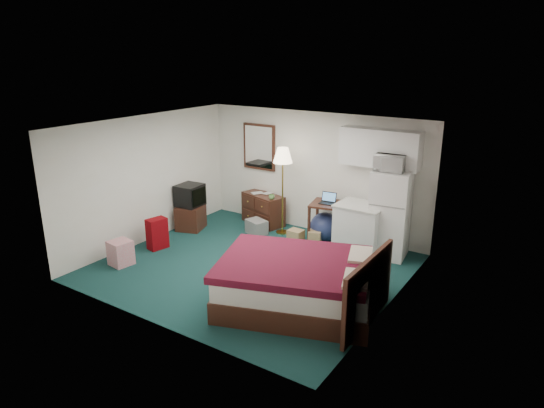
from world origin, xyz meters
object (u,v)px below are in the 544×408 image
Objects in this scene: fridge at (390,214)px; floor_lamp at (283,191)px; bed at (297,284)px; kitchen_counter at (360,230)px; suitcase at (157,234)px; dresser at (263,209)px; desk at (327,223)px; tv_stand at (191,217)px.

floor_lamp is at bearing 175.38° from fridge.
floor_lamp is at bearing 107.08° from bed.
kitchen_counter reaches higher than suitcase.
dresser is at bearing 79.69° from suitcase.
desk is 0.88× the size of kitchen_counter.
dresser is 1.58m from tv_stand.
floor_lamp reaches higher than kitchen_counter.
bed is at bearing -107.43° from fridge.
dresser is 2.95m from fridge.
fridge is at bearing 13.09° from dresser.
kitchen_counter is 3.86m from suitcase.
tv_stand is (-3.55, 1.57, -0.10)m from bed.
suitcase is at bearing -127.77° from floor_lamp.
dresser is 2.45m from suitcase.
fridge is at bearing 40.78° from suitcase.
bed is at bearing -84.64° from desk.
dresser is 1.07× the size of kitchen_counter.
dresser is 3.63m from bed.
kitchen_counter is at bearing -6.25° from tv_stand.
floor_lamp is 3.00× the size of suitcase.
dresser is 1.67m from desk.
dresser reaches higher than tv_stand.
floor_lamp is 2.63m from suitcase.
tv_stand is 0.92× the size of suitcase.
desk is (1.01, 0.07, -0.50)m from floor_lamp.
kitchen_counter is at bearing -3.05° from floor_lamp.
floor_lamp is at bearing -4.57° from dresser.
bed is (1.79, -2.44, -0.55)m from floor_lamp.
dresser is 1.77× the size of tv_stand.
dresser is 1.21× the size of desk.
desk reaches higher than dresser.
kitchen_counter reaches higher than tv_stand.
tv_stand is at bearing 137.04° from bed.
kitchen_counter is at bearing 8.06° from dresser.
desk is 1.34× the size of suitcase.
kitchen_counter is 1.53× the size of suitcase.
suitcase is at bearing -96.04° from dresser.
kitchen_counter is 3.62m from tv_stand.
desk is at bearing 3.71° from floor_lamp.
dresser is at bearing 26.44° from tv_stand.
fridge is 2.93× the size of tv_stand.
suitcase is at bearing 153.79° from bed.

